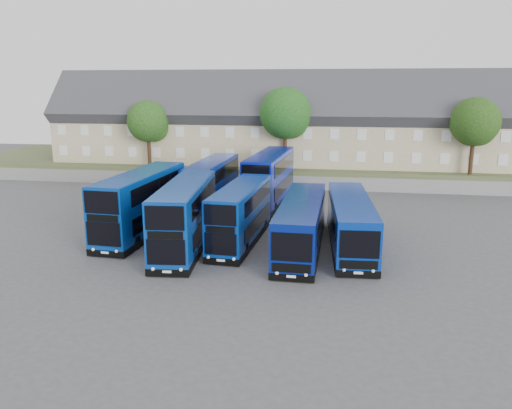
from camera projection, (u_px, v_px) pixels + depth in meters
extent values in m
plane|color=#47474C|center=(215.00, 258.00, 33.35)|extent=(120.00, 120.00, 0.00)
cube|color=slate|center=(266.00, 181.00, 56.22)|extent=(70.00, 0.40, 1.50)
cube|color=#485731|center=(276.00, 166.00, 65.77)|extent=(80.00, 20.00, 2.00)
cube|color=tan|center=(90.00, 135.00, 64.74)|extent=(6.00, 8.00, 6.00)
cube|color=#35353A|center=(88.00, 112.00, 64.05)|extent=(6.00, 10.40, 10.40)
cube|color=brown|center=(96.00, 81.00, 62.93)|extent=(0.60, 0.90, 1.40)
cube|color=tan|center=(133.00, 136.00, 63.81)|extent=(6.00, 8.00, 6.00)
cube|color=#35353A|center=(132.00, 112.00, 63.11)|extent=(6.00, 10.40, 10.40)
cube|color=brown|center=(142.00, 81.00, 61.99)|extent=(0.60, 0.90, 1.40)
cube|color=tan|center=(178.00, 137.00, 62.87)|extent=(6.00, 8.00, 6.00)
cube|color=#35353A|center=(177.00, 113.00, 62.18)|extent=(6.00, 10.40, 10.40)
cube|color=brown|center=(188.00, 81.00, 61.05)|extent=(0.60, 0.90, 1.40)
cube|color=tan|center=(225.00, 138.00, 61.94)|extent=(6.00, 8.00, 6.00)
cube|color=#35353A|center=(224.00, 113.00, 61.24)|extent=(6.00, 10.40, 10.40)
cube|color=brown|center=(236.00, 81.00, 60.12)|extent=(0.60, 0.90, 1.40)
cube|color=tan|center=(273.00, 138.00, 61.00)|extent=(6.00, 8.00, 6.00)
cube|color=#35353A|center=(273.00, 113.00, 60.31)|extent=(6.00, 10.40, 10.40)
cube|color=brown|center=(286.00, 81.00, 59.18)|extent=(0.60, 0.90, 1.40)
cube|color=tan|center=(322.00, 139.00, 60.07)|extent=(6.00, 8.00, 6.00)
cube|color=#35353A|center=(323.00, 114.00, 59.37)|extent=(6.00, 10.40, 10.40)
cube|color=brown|center=(337.00, 81.00, 58.25)|extent=(0.60, 0.90, 1.40)
cube|color=tan|center=(373.00, 140.00, 59.13)|extent=(6.00, 8.00, 6.00)
cube|color=#35353A|center=(374.00, 114.00, 58.44)|extent=(6.00, 10.40, 10.40)
cube|color=brown|center=(389.00, 81.00, 57.31)|extent=(0.60, 0.90, 1.40)
cube|color=tan|center=(425.00, 141.00, 58.19)|extent=(6.00, 8.00, 6.00)
cube|color=#35353A|center=(427.00, 115.00, 57.50)|extent=(6.00, 10.40, 10.40)
cube|color=brown|center=(444.00, 81.00, 56.38)|extent=(0.60, 0.90, 1.40)
cube|color=tan|center=(480.00, 142.00, 57.26)|extent=(6.00, 8.00, 6.00)
cube|color=#35353A|center=(482.00, 115.00, 56.56)|extent=(6.00, 10.40, 10.40)
cube|color=brown|center=(500.00, 80.00, 55.44)|extent=(0.60, 0.90, 1.40)
cube|color=#083897|center=(142.00, 202.00, 38.47)|extent=(3.33, 12.02, 4.41)
cube|color=black|center=(143.00, 230.00, 38.99)|extent=(3.37, 12.06, 0.45)
cube|color=black|center=(103.00, 234.00, 32.99)|extent=(2.40, 0.19, 1.62)
cube|color=black|center=(101.00, 203.00, 32.49)|extent=(2.40, 0.19, 1.51)
cylinder|color=black|center=(105.00, 240.00, 35.63)|extent=(0.35, 1.01, 1.00)
cube|color=#08389A|center=(185.00, 214.00, 34.99)|extent=(3.72, 11.72, 4.26)
cube|color=black|center=(186.00, 244.00, 35.49)|extent=(3.76, 11.77, 0.45)
cube|color=black|center=(166.00, 252.00, 29.56)|extent=(2.31, 0.28, 1.57)
cube|color=black|center=(164.00, 218.00, 29.08)|extent=(2.31, 0.28, 1.47)
cylinder|color=black|center=(157.00, 257.00, 32.06)|extent=(0.40, 1.02, 1.00)
cube|color=#083496|center=(241.00, 212.00, 36.36)|extent=(2.99, 10.60, 3.84)
cube|color=black|center=(241.00, 238.00, 36.81)|extent=(3.03, 10.64, 0.45)
cube|color=black|center=(221.00, 244.00, 31.54)|extent=(2.08, 0.18, 1.43)
cube|color=black|center=(220.00, 215.00, 31.10)|extent=(2.08, 0.18, 1.33)
cylinder|color=black|center=(215.00, 247.00, 34.10)|extent=(0.36, 1.02, 1.00)
cube|color=#082596|center=(212.00, 183.00, 46.55)|extent=(2.86, 11.23, 4.11)
cube|color=black|center=(212.00, 205.00, 47.04)|extent=(2.90, 11.27, 0.45)
cube|color=black|center=(194.00, 205.00, 41.39)|extent=(2.24, 0.12, 1.52)
cube|color=black|center=(193.00, 181.00, 40.92)|extent=(2.24, 0.12, 1.42)
cylinder|color=black|center=(190.00, 211.00, 43.97)|extent=(0.33, 1.01, 1.00)
cube|color=#091AA7|center=(270.00, 177.00, 48.70)|extent=(3.58, 12.30, 4.51)
cube|color=black|center=(270.00, 200.00, 49.23)|extent=(3.62, 12.35, 0.45)
cube|color=black|center=(255.00, 199.00, 43.13)|extent=(2.46, 0.23, 1.66)
cube|color=black|center=(255.00, 174.00, 42.61)|extent=(2.46, 0.23, 1.55)
cylinder|color=black|center=(248.00, 206.00, 45.79)|extent=(0.37, 1.02, 1.00)
cube|color=navy|center=(302.00, 222.00, 34.91)|extent=(2.88, 12.85, 3.17)
cube|color=black|center=(301.00, 245.00, 35.29)|extent=(2.92, 12.90, 0.45)
cube|color=black|center=(292.00, 247.00, 28.69)|extent=(2.37, 0.10, 1.71)
cylinder|color=black|center=(276.00, 261.00, 31.41)|extent=(0.32, 1.00, 1.00)
cube|color=#082E99|center=(350.00, 220.00, 35.47)|extent=(3.42, 12.81, 3.13)
cube|color=black|center=(349.00, 242.00, 35.85)|extent=(3.46, 12.85, 0.45)
cube|color=black|center=(360.00, 245.00, 29.26)|extent=(2.34, 0.20, 1.69)
cylinder|color=black|center=(336.00, 258.00, 31.91)|extent=(0.36, 1.02, 1.00)
cylinder|color=#382314|center=(149.00, 150.00, 58.64)|extent=(0.44, 0.44, 3.75)
sphere|color=#0F3712|center=(148.00, 121.00, 57.86)|extent=(4.80, 4.80, 4.80)
sphere|color=#0F3712|center=(154.00, 128.00, 58.33)|extent=(3.30, 3.30, 3.30)
cylinder|color=#382314|center=(285.00, 149.00, 56.54)|extent=(0.44, 0.44, 4.50)
sphere|color=#113F16|center=(285.00, 113.00, 55.60)|extent=(5.76, 5.76, 5.76)
sphere|color=#113F16|center=(291.00, 121.00, 56.10)|extent=(3.96, 3.96, 3.96)
cylinder|color=#382314|center=(472.00, 156.00, 53.00)|extent=(0.44, 0.44, 4.00)
sphere|color=black|center=(475.00, 122.00, 52.17)|extent=(5.12, 5.12, 5.12)
sphere|color=black|center=(479.00, 129.00, 52.64)|extent=(3.52, 3.52, 3.52)
cylinder|color=#382314|center=(510.00, 148.00, 58.76)|extent=(0.44, 0.44, 4.25)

